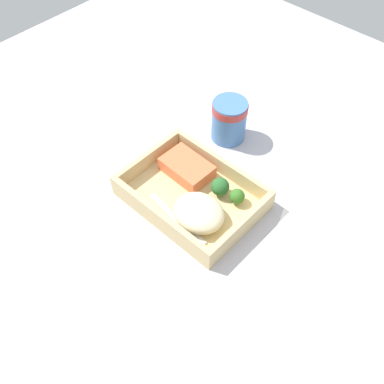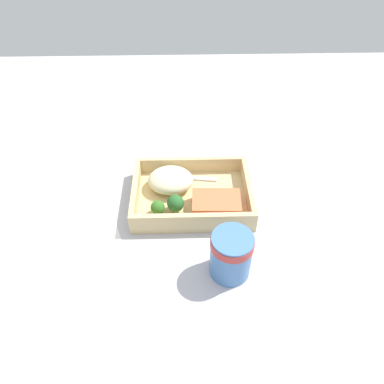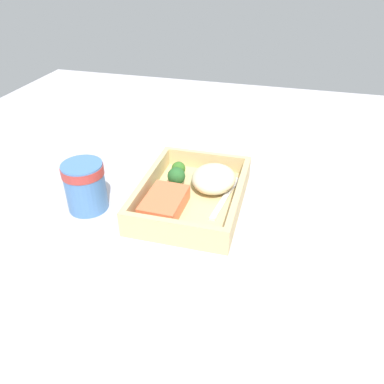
% 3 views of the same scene
% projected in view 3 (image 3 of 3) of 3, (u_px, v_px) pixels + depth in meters
% --- Properties ---
extents(ground_plane, '(1.60, 1.60, 0.02)m').
position_uv_depth(ground_plane, '(192.00, 207.00, 0.77)').
color(ground_plane, '#B6B3BC').
extents(takeout_tray, '(0.27, 0.20, 0.01)m').
position_uv_depth(takeout_tray, '(192.00, 201.00, 0.76)').
color(takeout_tray, '#D1B67E').
rests_on(takeout_tray, ground_plane).
extents(tray_rim, '(0.27, 0.20, 0.04)m').
position_uv_depth(tray_rim, '(192.00, 190.00, 0.75)').
color(tray_rim, '#D1B67E').
rests_on(tray_rim, takeout_tray).
extents(salmon_fillet, '(0.11, 0.07, 0.03)m').
position_uv_depth(salmon_fillet, '(164.00, 203.00, 0.72)').
color(salmon_fillet, '#EF6E42').
rests_on(salmon_fillet, takeout_tray).
extents(mashed_potatoes, '(0.11, 0.09, 0.05)m').
position_uv_depth(mashed_potatoes, '(214.00, 178.00, 0.78)').
color(mashed_potatoes, beige).
rests_on(mashed_potatoes, takeout_tray).
extents(broccoli_floret_1, '(0.03, 0.03, 0.03)m').
position_uv_depth(broccoli_floret_1, '(178.00, 169.00, 0.82)').
color(broccoli_floret_1, '#8AAA61').
rests_on(broccoli_floret_1, takeout_tray).
extents(broccoli_floret_2, '(0.04, 0.04, 0.04)m').
position_uv_depth(broccoli_floret_2, '(176.00, 176.00, 0.78)').
color(broccoli_floret_2, '#749A51').
rests_on(broccoli_floret_2, takeout_tray).
extents(fork, '(0.16, 0.04, 0.00)m').
position_uv_depth(fork, '(227.00, 194.00, 0.77)').
color(fork, silver).
rests_on(fork, takeout_tray).
extents(paper_cup, '(0.08, 0.08, 0.10)m').
position_uv_depth(paper_cup, '(85.00, 184.00, 0.72)').
color(paper_cup, '#4877B2').
rests_on(paper_cup, ground_plane).
extents(receipt_slip, '(0.14, 0.17, 0.00)m').
position_uv_depth(receipt_slip, '(189.00, 151.00, 0.95)').
color(receipt_slip, white).
rests_on(receipt_slip, ground_plane).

